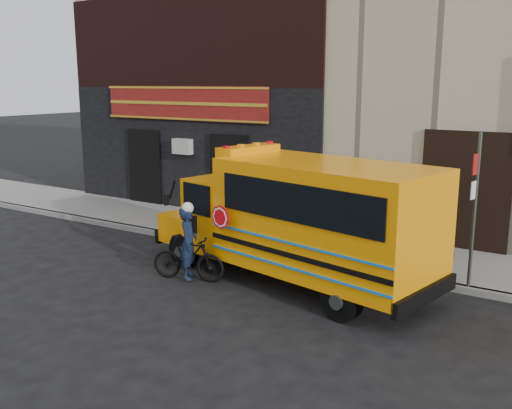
{
  "coord_description": "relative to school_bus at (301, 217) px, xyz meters",
  "views": [
    {
      "loc": [
        7.07,
        -9.3,
        4.34
      ],
      "look_at": [
        0.03,
        1.85,
        1.49
      ],
      "focal_mm": 40.0,
      "sensor_mm": 36.0,
      "label": 1
    }
  ],
  "objects": [
    {
      "name": "curb",
      "position": [
        -1.58,
        1.4,
        -1.43
      ],
      "size": [
        40.0,
        0.2,
        0.15
      ],
      "primitive_type": "cube",
      "color": "gray",
      "rests_on": "ground"
    },
    {
      "name": "cyclist",
      "position": [
        -2.24,
        -1.05,
        -0.7
      ],
      "size": [
        0.6,
        0.7,
        1.62
      ],
      "primitive_type": "imported",
      "rotation": [
        0.0,
        0.0,
        2.0
      ],
      "color": "#101C32",
      "rests_on": "ground"
    },
    {
      "name": "building",
      "position": [
        -1.62,
        9.25,
        4.62
      ],
      "size": [
        20.0,
        10.7,
        12.0
      ],
      "color": "tan",
      "rests_on": "sidewalk"
    },
    {
      "name": "sidewalk",
      "position": [
        -1.58,
        2.9,
        -1.43
      ],
      "size": [
        40.0,
        3.0,
        0.15
      ],
      "primitive_type": "cube",
      "color": "gray",
      "rests_on": "ground"
    },
    {
      "name": "ground",
      "position": [
        -1.58,
        -1.2,
        -1.51
      ],
      "size": [
        120.0,
        120.0,
        0.0
      ],
      "primitive_type": "plane",
      "color": "black",
      "rests_on": "ground"
    },
    {
      "name": "school_bus",
      "position": [
        0.0,
        0.0,
        0.0
      ],
      "size": [
        7.19,
        3.5,
        2.92
      ],
      "color": "black",
      "rests_on": "ground"
    },
    {
      "name": "sign_pole",
      "position": [
        3.21,
        1.43,
        0.34
      ],
      "size": [
        0.1,
        0.29,
        3.36
      ],
      "color": "#404843",
      "rests_on": "ground"
    },
    {
      "name": "bicycle",
      "position": [
        -2.24,
        -1.08,
        -1.0
      ],
      "size": [
        1.76,
        0.91,
        1.02
      ],
      "primitive_type": "imported",
      "rotation": [
        0.0,
        0.0,
        1.84
      ],
      "color": "black",
      "rests_on": "ground"
    }
  ]
}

